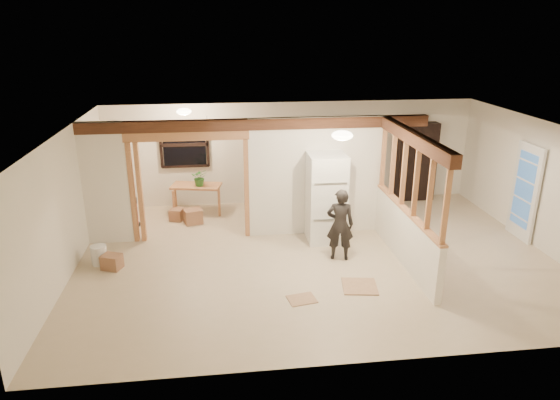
{
  "coord_description": "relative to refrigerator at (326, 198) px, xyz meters",
  "views": [
    {
      "loc": [
        -1.76,
        -8.61,
        4.26
      ],
      "look_at": [
        -0.65,
        0.4,
        1.05
      ],
      "focal_mm": 32.0,
      "sensor_mm": 36.0,
      "label": 1
    }
  ],
  "objects": [
    {
      "name": "hanging_bulb",
      "position": [
        -2.34,
        0.83,
        1.27
      ],
      "size": [
        0.07,
        0.07,
        0.07
      ],
      "primitive_type": "ellipsoid",
      "color": "#FFD88C",
      "rests_on": "ceiling"
    },
    {
      "name": "bookshelf",
      "position": [
        2.78,
        2.24,
        0.07
      ],
      "size": [
        0.98,
        0.33,
        1.97
      ],
      "primitive_type": "cube",
      "color": "black",
      "rests_on": "floor"
    },
    {
      "name": "woman",
      "position": [
        0.08,
        -0.92,
        -0.21
      ],
      "size": [
        0.57,
        0.44,
        1.4
      ],
      "primitive_type": "imported",
      "rotation": [
        0.0,
        0.0,
        2.93
      ],
      "color": "black",
      "rests_on": "floor"
    },
    {
      "name": "header_beam_back",
      "position": [
        -1.34,
        0.43,
        1.47
      ],
      "size": [
        7.0,
        0.18,
        0.22
      ],
      "primitive_type": "cube",
      "color": "#502C1B",
      "rests_on": "ceiling"
    },
    {
      "name": "shop_vac",
      "position": [
        -4.19,
        1.22,
        -0.58
      ],
      "size": [
        0.64,
        0.64,
        0.66
      ],
      "primitive_type": "cylinder",
      "rotation": [
        0.0,
        0.0,
        0.31
      ],
      "color": "#A90E1A",
      "rests_on": "floor"
    },
    {
      "name": "partition_center",
      "position": [
        -0.14,
        0.43,
        0.34
      ],
      "size": [
        2.8,
        0.12,
        2.5
      ],
      "primitive_type": "cube",
      "color": "white",
      "rests_on": "floor"
    },
    {
      "name": "doorway_frame",
      "position": [
        -2.74,
        0.43,
        0.19
      ],
      "size": [
        2.46,
        0.14,
        2.2
      ],
      "primitive_type": "cube",
      "color": "#B87B4D",
      "rests_on": "floor"
    },
    {
      "name": "header_beam_right",
      "position": [
        1.26,
        -1.17,
        1.47
      ],
      "size": [
        0.18,
        3.3,
        0.22
      ],
      "primitive_type": "cube",
      "color": "#502C1B",
      "rests_on": "ceiling"
    },
    {
      "name": "bucket",
      "position": [
        -4.43,
        -0.6,
        -0.73
      ],
      "size": [
        0.35,
        0.35,
        0.37
      ],
      "primitive_type": "cylinder",
      "rotation": [
        0.0,
        0.0,
        0.23
      ],
      "color": "silver",
      "rests_on": "floor"
    },
    {
      "name": "potted_plant",
      "position": [
        -2.59,
        1.77,
        0.0
      ],
      "size": [
        0.38,
        0.33,
        0.41
      ],
      "primitive_type": "imported",
      "rotation": [
        0.0,
        0.0,
        -0.03
      ],
      "color": "#2C5321",
      "rests_on": "work_table"
    },
    {
      "name": "ceiling_dome_main",
      "position": [
        -0.04,
        -1.27,
        1.57
      ],
      "size": [
        0.36,
        0.36,
        0.16
      ],
      "primitive_type": "ellipsoid",
      "color": "#FFEABF",
      "rests_on": "ceiling"
    },
    {
      "name": "stud_partition",
      "position": [
        1.26,
        -1.17,
        0.75
      ],
      "size": [
        0.14,
        3.2,
        1.32
      ],
      "primitive_type": "cube",
      "color": "#B87B4D",
      "rests_on": "pony_wall"
    },
    {
      "name": "floor_panel_far",
      "position": [
        -0.87,
        -2.34,
        -0.91
      ],
      "size": [
        0.5,
        0.43,
        0.01
      ],
      "primitive_type": "cube",
      "rotation": [
        0.0,
        0.0,
        0.18
      ],
      "color": "tan",
      "rests_on": "floor"
    },
    {
      "name": "wall_right",
      "position": [
        4.16,
        -0.77,
        0.34
      ],
      "size": [
        0.01,
        6.5,
        2.5
      ],
      "primitive_type": "cube",
      "color": "silver",
      "rests_on": "floor"
    },
    {
      "name": "french_door",
      "position": [
        4.08,
        -0.37,
        0.09
      ],
      "size": [
        0.12,
        0.86,
        2.0
      ],
      "primitive_type": "cube",
      "color": "white",
      "rests_on": "floor"
    },
    {
      "name": "floor_panel_near",
      "position": [
        0.18,
        -2.04,
        -0.9
      ],
      "size": [
        0.66,
        0.66,
        0.02
      ],
      "primitive_type": "cube",
      "rotation": [
        0.0,
        0.0,
        -0.15
      ],
      "color": "tan",
      "rests_on": "floor"
    },
    {
      "name": "work_table",
      "position": [
        -2.69,
        1.86,
        -0.56
      ],
      "size": [
        1.22,
        0.79,
        0.71
      ],
      "primitive_type": "cube",
      "rotation": [
        0.0,
        0.0,
        -0.21
      ],
      "color": "#B87B4D",
      "rests_on": "floor"
    },
    {
      "name": "box_util_b",
      "position": [
        -3.14,
        1.49,
        -0.78
      ],
      "size": [
        0.37,
        0.37,
        0.27
      ],
      "primitive_type": "cube",
      "rotation": [
        0.0,
        0.0,
        -0.34
      ],
      "color": "#956548",
      "rests_on": "floor"
    },
    {
      "name": "floor",
      "position": [
        -0.34,
        -0.77,
        -0.92
      ],
      "size": [
        9.0,
        6.5,
        0.01
      ],
      "primitive_type": "cube",
      "color": "#C8B195",
      "rests_on": "ground"
    },
    {
      "name": "box_util_a",
      "position": [
        -2.77,
        1.25,
        -0.75
      ],
      "size": [
        0.46,
        0.42,
        0.33
      ],
      "primitive_type": "cube",
      "rotation": [
        0.0,
        0.0,
        0.28
      ],
      "color": "#956548",
      "rests_on": "floor"
    },
    {
      "name": "ceiling_dome_util",
      "position": [
        -2.84,
        1.53,
        1.57
      ],
      "size": [
        0.32,
        0.32,
        0.14
      ],
      "primitive_type": "ellipsoid",
      "color": "#FFEABF",
      "rests_on": "ceiling"
    },
    {
      "name": "partition_left_stub",
      "position": [
        -4.39,
        0.43,
        0.34
      ],
      "size": [
        0.9,
        0.12,
        2.5
      ],
      "primitive_type": "cube",
      "color": "white",
      "rests_on": "floor"
    },
    {
      "name": "window_back",
      "position": [
        -2.94,
        2.4,
        0.64
      ],
      "size": [
        1.12,
        0.1,
        1.1
      ],
      "primitive_type": "cube",
      "color": "black",
      "rests_on": "wall_back"
    },
    {
      "name": "wall_back",
      "position": [
        -0.34,
        2.48,
        0.34
      ],
      "size": [
        9.0,
        0.01,
        2.5
      ],
      "primitive_type": "cube",
      "color": "silver",
      "rests_on": "floor"
    },
    {
      "name": "wall_front",
      "position": [
        -0.34,
        -4.02,
        0.34
      ],
      "size": [
        9.0,
        0.01,
        2.5
      ],
      "primitive_type": "cube",
      "color": "silver",
      "rests_on": "floor"
    },
    {
      "name": "wall_left",
      "position": [
        -4.84,
        -0.77,
        0.34
      ],
      "size": [
        0.01,
        6.5,
        2.5
      ],
      "primitive_type": "cube",
      "color": "silver",
      "rests_on": "floor"
    },
    {
      "name": "ceiling",
      "position": [
        -0.34,
        -0.77,
        1.59
      ],
      "size": [
        9.0,
        6.5,
        0.01
      ],
      "primitive_type": "cube",
      "color": "white"
    },
    {
      "name": "refrigerator",
      "position": [
        0.0,
        0.0,
        0.0
      ],
      "size": [
        0.75,
        0.73,
        1.83
      ],
      "primitive_type": "cube",
      "color": "silver",
      "rests_on": "floor"
    },
    {
      "name": "pony_wall",
      "position": [
        1.26,
        -1.17,
        -0.41
      ],
      "size": [
        0.12,
        3.2,
        1.0
      ],
      "primitive_type": "cube",
      "color": "white",
      "rests_on": "floor"
    },
    {
      "name": "box_front",
      "position": [
        -4.16,
        -0.82,
        -0.78
      ],
      "size": [
        0.41,
        0.38,
        0.27
      ],
      "primitive_type": "cube",
      "rotation": [
        0.0,
        0.0,
        -0.38
      ],
      "color": "#956548",
      "rests_on": "floor"
    }
  ]
}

